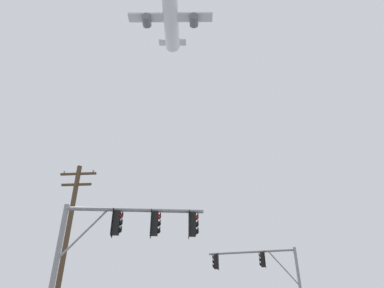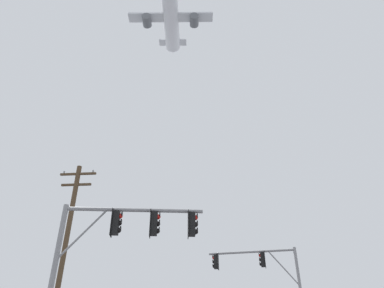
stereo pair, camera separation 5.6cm
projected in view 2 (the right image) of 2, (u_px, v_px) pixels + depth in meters
name	position (u px, v px, depth m)	size (l,w,h in m)	color
signal_pole_near	(118.00, 241.00, 12.96)	(5.40, 0.99, 5.93)	gray
signal_pole_far	(267.00, 276.00, 21.88)	(5.64, 1.11, 6.60)	gray
utility_pole	(65.00, 250.00, 18.63)	(2.20, 0.28, 10.59)	brown
airplane	(170.00, 14.00, 64.47)	(15.85, 20.52, 5.60)	white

